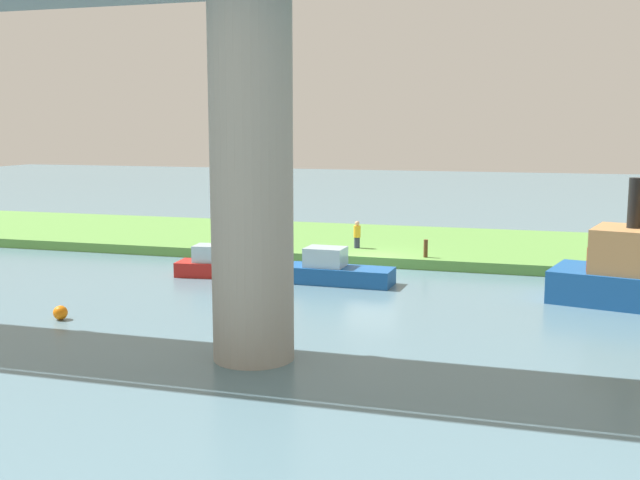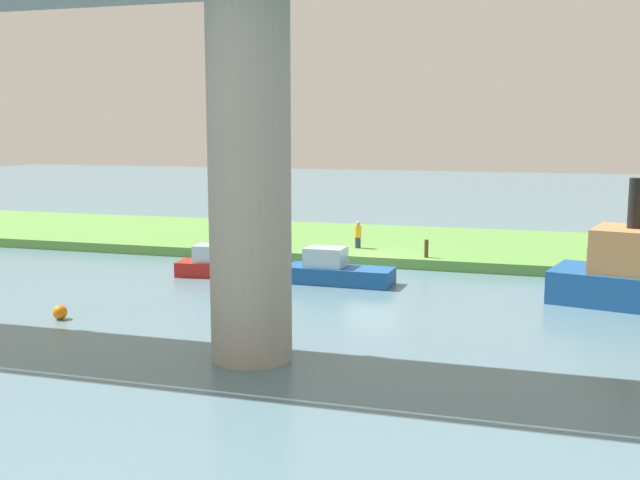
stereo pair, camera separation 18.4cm
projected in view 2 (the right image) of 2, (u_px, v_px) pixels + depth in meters
The scene contains 8 objects.
ground_plane at pixel (372, 268), 36.58m from camera, with size 160.00×160.00×0.00m, color slate.
grassy_bank at pixel (396, 244), 42.22m from camera, with size 80.00×12.00×0.50m, color #5B9342.
bridge_pylon at pixel (250, 179), 21.56m from camera, with size 2.34×2.34×10.45m, color #9E998E.
person_on_bank at pixel (358, 234), 39.20m from camera, with size 0.51×0.51×1.39m.
mooring_post at pixel (426, 249), 36.41m from camera, with size 0.20×0.20×0.85m, color brown.
riverboat_paddlewheel at pixel (221, 265), 34.48m from camera, with size 4.37×2.01×1.41m.
pontoon_yellow at pixel (336, 271), 32.85m from camera, with size 4.67×1.76×1.54m.
marker_buoy at pixel (60, 312), 26.77m from camera, with size 0.50×0.50×0.50m, color orange.
Camera 2 is at (-8.16, 35.14, 6.70)m, focal length 43.04 mm.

